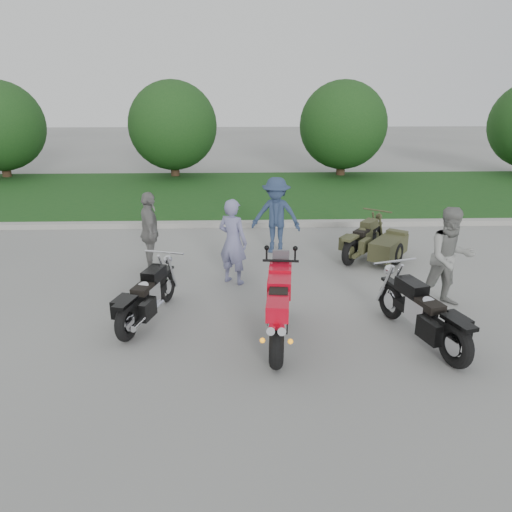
{
  "coord_description": "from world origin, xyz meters",
  "views": [
    {
      "loc": [
        -0.26,
        -7.58,
        3.83
      ],
      "look_at": [
        0.02,
        1.15,
        0.8
      ],
      "focal_mm": 35.0,
      "sensor_mm": 36.0,
      "label": 1
    }
  ],
  "objects_px": {
    "cruiser_sidecar": "(377,245)",
    "person_grey": "(450,258)",
    "cruiser_right": "(425,316)",
    "person_denim": "(276,215)",
    "person_back": "(150,233)",
    "cruiser_left": "(146,299)",
    "sportbike_red": "(279,307)",
    "person_stripe": "(233,242)"
  },
  "relations": [
    {
      "from": "person_stripe",
      "to": "cruiser_sidecar",
      "type": "bearing_deg",
      "value": -127.22
    },
    {
      "from": "cruiser_sidecar",
      "to": "person_stripe",
      "type": "height_order",
      "value": "person_stripe"
    },
    {
      "from": "sportbike_red",
      "to": "cruiser_sidecar",
      "type": "height_order",
      "value": "sportbike_red"
    },
    {
      "from": "person_stripe",
      "to": "person_grey",
      "type": "bearing_deg",
      "value": -165.49
    },
    {
      "from": "person_grey",
      "to": "person_back",
      "type": "relative_size",
      "value": 1.05
    },
    {
      "from": "cruiser_left",
      "to": "person_grey",
      "type": "distance_m",
      "value": 5.34
    },
    {
      "from": "sportbike_red",
      "to": "cruiser_left",
      "type": "relative_size",
      "value": 1.05
    },
    {
      "from": "sportbike_red",
      "to": "person_back",
      "type": "xyz_separation_m",
      "value": [
        -2.47,
        3.19,
        0.26
      ]
    },
    {
      "from": "sportbike_red",
      "to": "person_denim",
      "type": "bearing_deg",
      "value": 92.8
    },
    {
      "from": "sportbike_red",
      "to": "person_denim",
      "type": "xyz_separation_m",
      "value": [
        0.26,
        4.42,
        0.29
      ]
    },
    {
      "from": "cruiser_right",
      "to": "cruiser_sidecar",
      "type": "distance_m",
      "value": 3.83
    },
    {
      "from": "cruiser_sidecar",
      "to": "person_denim",
      "type": "distance_m",
      "value": 2.42
    },
    {
      "from": "cruiser_left",
      "to": "person_denim",
      "type": "relative_size",
      "value": 1.16
    },
    {
      "from": "cruiser_right",
      "to": "person_denim",
      "type": "distance_m",
      "value": 4.93
    },
    {
      "from": "cruiser_sidecar",
      "to": "person_back",
      "type": "height_order",
      "value": "person_back"
    },
    {
      "from": "person_denim",
      "to": "cruiser_left",
      "type": "bearing_deg",
      "value": -108.52
    },
    {
      "from": "person_stripe",
      "to": "person_denim",
      "type": "distance_m",
      "value": 2.15
    },
    {
      "from": "person_stripe",
      "to": "person_back",
      "type": "bearing_deg",
      "value": 10.76
    },
    {
      "from": "person_stripe",
      "to": "person_denim",
      "type": "relative_size",
      "value": 0.96
    },
    {
      "from": "cruiser_right",
      "to": "person_denim",
      "type": "xyz_separation_m",
      "value": [
        -1.99,
        4.49,
        0.45
      ]
    },
    {
      "from": "cruiser_left",
      "to": "cruiser_right",
      "type": "xyz_separation_m",
      "value": [
        4.41,
        -0.87,
        0.03
      ]
    },
    {
      "from": "person_grey",
      "to": "person_back",
      "type": "bearing_deg",
      "value": 157.19
    },
    {
      "from": "person_back",
      "to": "cruiser_left",
      "type": "bearing_deg",
      "value": 173.58
    },
    {
      "from": "person_denim",
      "to": "person_stripe",
      "type": "bearing_deg",
      "value": -102.14
    },
    {
      "from": "person_back",
      "to": "person_stripe",
      "type": "bearing_deg",
      "value": -125.03
    },
    {
      "from": "cruiser_right",
      "to": "person_grey",
      "type": "relative_size",
      "value": 1.23
    },
    {
      "from": "cruiser_sidecar",
      "to": "person_denim",
      "type": "xyz_separation_m",
      "value": [
        -2.26,
        0.68,
        0.52
      ]
    },
    {
      "from": "person_denim",
      "to": "person_back",
      "type": "bearing_deg",
      "value": -140.59
    },
    {
      "from": "person_denim",
      "to": "cruiser_right",
      "type": "bearing_deg",
      "value": -50.82
    },
    {
      "from": "person_back",
      "to": "person_grey",
      "type": "bearing_deg",
      "value": -122.47
    },
    {
      "from": "sportbike_red",
      "to": "cruiser_sidecar",
      "type": "bearing_deg",
      "value": 62.21
    },
    {
      "from": "cruiser_left",
      "to": "person_stripe",
      "type": "xyz_separation_m",
      "value": [
        1.44,
        1.72,
        0.45
      ]
    },
    {
      "from": "cruiser_left",
      "to": "person_stripe",
      "type": "relative_size",
      "value": 1.21
    },
    {
      "from": "person_denim",
      "to": "person_back",
      "type": "distance_m",
      "value": 3.0
    },
    {
      "from": "person_stripe",
      "to": "sportbike_red",
      "type": "bearing_deg",
      "value": 138.23
    },
    {
      "from": "sportbike_red",
      "to": "person_grey",
      "type": "relative_size",
      "value": 1.2
    },
    {
      "from": "cruiser_right",
      "to": "person_back",
      "type": "height_order",
      "value": "person_back"
    },
    {
      "from": "person_grey",
      "to": "person_denim",
      "type": "relative_size",
      "value": 1.01
    },
    {
      "from": "sportbike_red",
      "to": "person_stripe",
      "type": "xyz_separation_m",
      "value": [
        -0.73,
        2.51,
        0.26
      ]
    },
    {
      "from": "cruiser_sidecar",
      "to": "person_grey",
      "type": "distance_m",
      "value": 2.58
    },
    {
      "from": "cruiser_sidecar",
      "to": "person_grey",
      "type": "relative_size",
      "value": 1.06
    },
    {
      "from": "person_denim",
      "to": "sportbike_red",
      "type": "bearing_deg",
      "value": -78.06
    }
  ]
}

